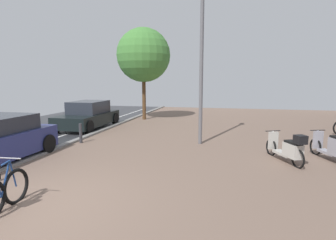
# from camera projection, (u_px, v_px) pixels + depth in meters

# --- Properties ---
(ground) EXTENTS (21.00, 40.00, 0.13)m
(ground) POSITION_uv_depth(u_px,v_px,m) (105.00, 214.00, 5.05)
(ground) COLOR #303135
(bicycle_foreground) EXTENTS (0.63, 1.38, 1.09)m
(bicycle_foreground) POSITION_uv_depth(u_px,v_px,m) (0.00, 191.00, 5.10)
(bicycle_foreground) COLOR black
(bicycle_foreground) RESTS_ON ground
(scooter_near) EXTENTS (0.84, 1.73, 1.08)m
(scooter_near) POSITION_uv_depth(u_px,v_px,m) (334.00, 146.00, 8.16)
(scooter_near) COLOR black
(scooter_near) RESTS_ON ground
(scooter_mid) EXTENTS (0.97, 1.77, 0.97)m
(scooter_mid) POSITION_uv_depth(u_px,v_px,m) (288.00, 149.00, 8.05)
(scooter_mid) COLOR black
(scooter_mid) RESTS_ON ground
(parked_car_far) EXTENTS (1.90, 3.93, 1.37)m
(parked_car_far) POSITION_uv_depth(u_px,v_px,m) (88.00, 116.00, 14.08)
(parked_car_far) COLOR black
(parked_car_far) RESTS_ON ground
(lamp_post) EXTENTS (0.20, 0.52, 6.63)m
(lamp_post) POSITION_uv_depth(u_px,v_px,m) (202.00, 47.00, 10.05)
(lamp_post) COLOR slate
(lamp_post) RESTS_ON ground
(street_tree) EXTENTS (3.27, 3.27, 5.59)m
(street_tree) POSITION_uv_depth(u_px,v_px,m) (143.00, 55.00, 16.61)
(street_tree) COLOR brown
(street_tree) RESTS_ON ground
(bollard_far) EXTENTS (0.12, 0.12, 0.77)m
(bollard_far) POSITION_uv_depth(u_px,v_px,m) (81.00, 133.00, 10.66)
(bollard_far) COLOR #38383D
(bollard_far) RESTS_ON ground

